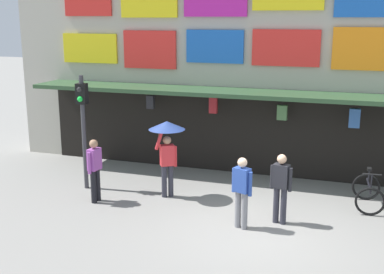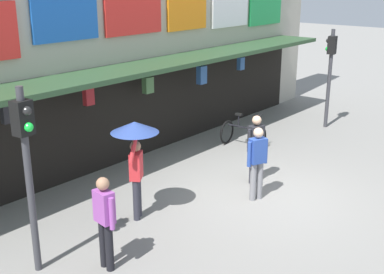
{
  "view_description": "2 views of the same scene",
  "coord_description": "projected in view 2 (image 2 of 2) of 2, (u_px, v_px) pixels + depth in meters",
  "views": [
    {
      "loc": [
        1.97,
        -10.53,
        4.74
      ],
      "look_at": [
        -2.01,
        1.5,
        1.65
      ],
      "focal_mm": 46.41,
      "sensor_mm": 36.0,
      "label": 1
    },
    {
      "loc": [
        -9.12,
        -5.6,
        4.81
      ],
      "look_at": [
        -1.24,
        0.97,
        1.48
      ],
      "focal_mm": 46.83,
      "sensor_mm": 36.0,
      "label": 2
    }
  ],
  "objects": [
    {
      "name": "ground_plane",
      "position": [
        259.0,
        194.0,
        11.56
      ],
      "size": [
        80.0,
        80.0,
        0.0
      ],
      "primitive_type": "plane",
      "color": "gray"
    },
    {
      "name": "shopfront",
      "position": [
        117.0,
        9.0,
        13.12
      ],
      "size": [
        18.0,
        2.6,
        8.0
      ],
      "color": "#B2AD9E",
      "rests_on": "ground"
    },
    {
      "name": "traffic_light_near",
      "position": [
        26.0,
        152.0,
        7.93
      ],
      "size": [
        0.3,
        0.34,
        3.2
      ],
      "color": "#38383D",
      "rests_on": "ground"
    },
    {
      "name": "traffic_light_far",
      "position": [
        330.0,
        63.0,
        15.99
      ],
      "size": [
        0.32,
        0.35,
        3.2
      ],
      "color": "#38383D",
      "rests_on": "ground"
    },
    {
      "name": "bicycle_parked",
      "position": [
        243.0,
        134.0,
        14.55
      ],
      "size": [
        0.8,
        1.21,
        1.05
      ],
      "color": "black",
      "rests_on": "ground"
    },
    {
      "name": "pedestrian_in_yellow",
      "position": [
        257.0,
        160.0,
        10.98
      ],
      "size": [
        0.5,
        0.33,
        1.68
      ],
      "color": "gray",
      "rests_on": "ground"
    },
    {
      "name": "pedestrian_with_umbrella",
      "position": [
        135.0,
        143.0,
        9.91
      ],
      "size": [
        0.96,
        0.96,
        2.08
      ],
      "color": "#2D2D38",
      "rests_on": "ground"
    },
    {
      "name": "pedestrian_in_purple",
      "position": [
        256.0,
        145.0,
        11.9
      ],
      "size": [
        0.52,
        0.29,
        1.68
      ],
      "color": "#2D2D38",
      "rests_on": "ground"
    },
    {
      "name": "pedestrian_in_green",
      "position": [
        105.0,
        218.0,
        8.34
      ],
      "size": [
        0.26,
        0.53,
        1.68
      ],
      "color": "black",
      "rests_on": "ground"
    }
  ]
}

